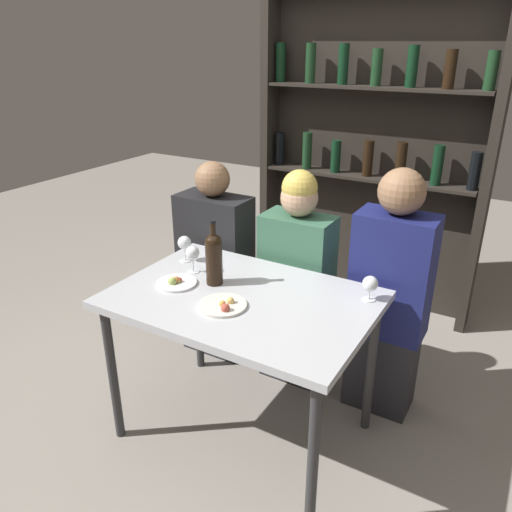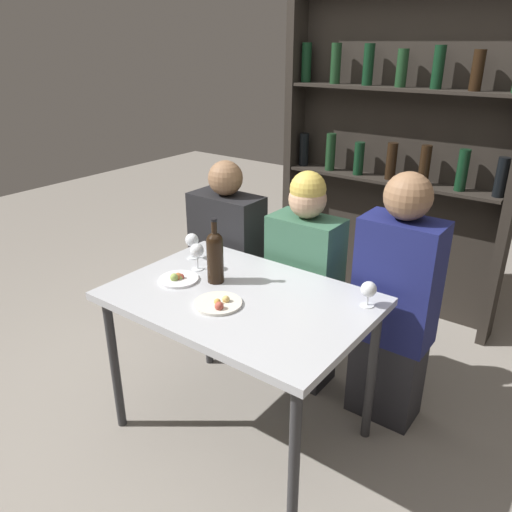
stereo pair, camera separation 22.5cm
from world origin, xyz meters
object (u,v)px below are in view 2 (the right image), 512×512
at_px(seated_person_center, 304,286).
at_px(wine_glass_1, 192,241).
at_px(wine_glass_2, 369,290).
at_px(seated_person_right, 394,309).
at_px(seated_person_left, 228,266).
at_px(food_plate_0, 218,303).
at_px(wine_glass_0, 197,251).
at_px(wine_bottle, 215,255).
at_px(food_plate_1, 178,279).

bearing_deg(seated_person_center, wine_glass_1, -141.20).
height_order(wine_glass_2, seated_person_right, seated_person_right).
bearing_deg(wine_glass_2, seated_person_left, 163.70).
height_order(food_plate_0, seated_person_center, seated_person_center).
relative_size(wine_glass_2, seated_person_left, 0.09).
xyz_separation_m(wine_glass_0, seated_person_right, (0.85, 0.46, -0.24)).
bearing_deg(wine_glass_1, seated_person_left, 101.84).
relative_size(wine_glass_2, seated_person_right, 0.09).
bearing_deg(wine_glass_2, wine_bottle, -162.82).
distance_m(food_plate_0, seated_person_left, 0.88).
xyz_separation_m(food_plate_0, seated_person_left, (-0.52, 0.68, -0.21)).
bearing_deg(food_plate_0, wine_glass_1, 145.12).
xyz_separation_m(wine_bottle, food_plate_0, (0.16, -0.17, -0.13)).
relative_size(wine_bottle, food_plate_1, 1.66).
xyz_separation_m(wine_glass_1, food_plate_1, (0.13, -0.24, -0.09)).
height_order(wine_bottle, wine_glass_0, wine_bottle).
height_order(wine_glass_0, wine_glass_1, same).
height_order(wine_glass_2, seated_person_center, seated_person_center).
bearing_deg(seated_person_center, food_plate_1, -118.35).
bearing_deg(food_plate_1, seated_person_center, 61.65).
height_order(wine_glass_2, seated_person_left, seated_person_left).
xyz_separation_m(food_plate_0, food_plate_1, (-0.31, 0.07, 0.00)).
relative_size(wine_bottle, seated_person_left, 0.26).
height_order(food_plate_1, seated_person_right, seated_person_right).
height_order(wine_bottle, food_plate_1, wine_bottle).
height_order(food_plate_1, seated_person_center, seated_person_center).
distance_m(wine_glass_1, seated_person_center, 0.65).
bearing_deg(food_plate_1, seated_person_right, 36.19).
bearing_deg(wine_glass_2, food_plate_0, -143.64).
relative_size(food_plate_0, seated_person_left, 0.17).
height_order(wine_glass_1, food_plate_1, wine_glass_1).
bearing_deg(seated_person_right, food_plate_0, -127.81).
bearing_deg(wine_bottle, seated_person_right, 36.54).
bearing_deg(wine_glass_1, seated_person_center, 38.80).
xyz_separation_m(wine_glass_2, seated_person_left, (-1.03, 0.30, -0.28)).
xyz_separation_m(seated_person_left, seated_person_right, (1.05, 0.00, 0.06)).
bearing_deg(wine_glass_2, seated_person_center, 148.45).
height_order(food_plate_0, seated_person_right, seated_person_right).
relative_size(wine_bottle, food_plate_0, 1.49).
xyz_separation_m(wine_glass_1, seated_person_center, (0.46, 0.37, -0.27)).
relative_size(food_plate_0, seated_person_right, 0.16).
distance_m(wine_glass_0, wine_glass_2, 0.85).
bearing_deg(wine_glass_1, wine_glass_2, 4.22).
height_order(wine_glass_0, food_plate_0, wine_glass_0).
distance_m(wine_glass_2, seated_person_center, 0.63).
xyz_separation_m(wine_glass_1, wine_glass_2, (0.96, 0.07, -0.02)).
bearing_deg(seated_person_center, seated_person_right, 0.00).
bearing_deg(wine_glass_2, food_plate_1, -159.35).
bearing_deg(food_plate_0, seated_person_left, 127.38).
bearing_deg(seated_person_center, wine_glass_0, -126.84).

